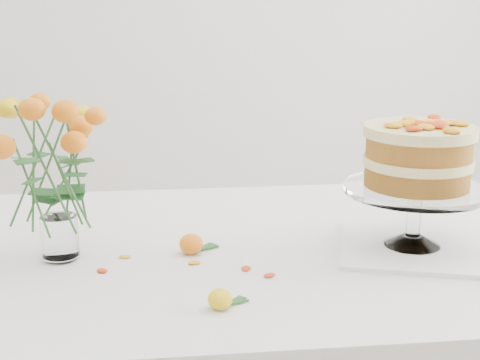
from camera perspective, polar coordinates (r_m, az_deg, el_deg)
The scene contains 11 objects.
table at distance 1.48m, azimuth 0.61°, elevation -8.44°, with size 1.43×0.93×0.76m.
napkin at distance 1.47m, azimuth 14.44°, elevation -5.56°, with size 0.29×0.29×0.01m, color white.
cake_stand at distance 1.42m, azimuth 14.92°, elevation 1.44°, with size 0.30×0.30×0.27m.
rose_vase at distance 1.36m, azimuth -15.60°, elevation 2.00°, with size 0.25×0.25×0.37m.
loose_rose_near at distance 1.16m, azimuth -1.68°, elevation -10.13°, with size 0.07×0.04×0.04m.
loose_rose_far at distance 1.40m, azimuth -4.18°, elevation -5.48°, with size 0.09×0.05×0.04m.
stray_petal_a at distance 1.35m, azimuth -3.93°, elevation -7.07°, with size 0.03×0.02×0.00m, color #FBA30F.
stray_petal_b at distance 1.32m, azimuth 0.52°, elevation -7.55°, with size 0.03×0.02×0.00m, color #FBA30F.
stray_petal_c at distance 1.29m, azimuth 2.53°, elevation -8.14°, with size 0.03×0.02×0.00m, color #FBA30F.
stray_petal_d at distance 1.40m, azimuth -9.81°, elevation -6.47°, with size 0.03×0.02×0.00m, color #FBA30F.
stray_petal_e at distance 1.34m, azimuth -11.68°, elevation -7.60°, with size 0.03×0.02×0.00m, color #FBA30F.
Camera 1 is at (-0.17, -1.35, 1.26)m, focal length 50.00 mm.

